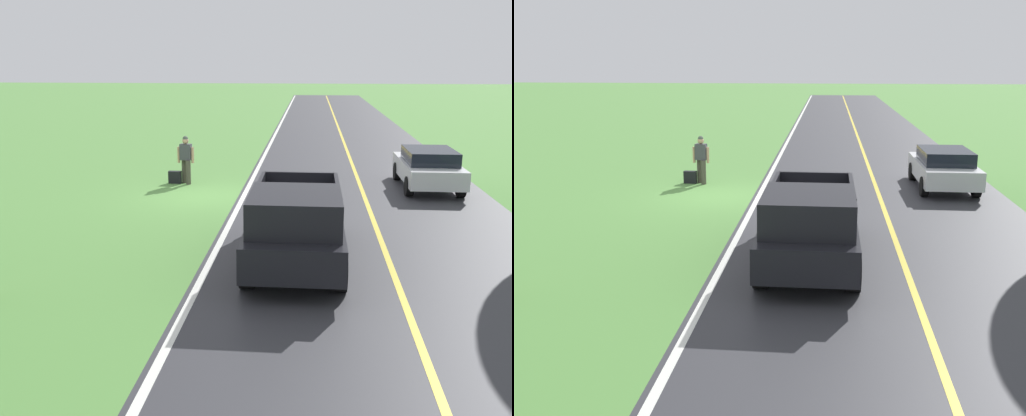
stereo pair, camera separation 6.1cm
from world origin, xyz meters
TOP-DOWN VIEW (x-y plane):
  - ground_plane at (0.00, 0.00)m, footprint 200.00×200.00m
  - road_surface at (-5.24, 0.00)m, footprint 8.37×120.00m
  - lane_edge_line at (-1.24, 0.00)m, footprint 0.16×117.60m
  - lane_centre_line at (-5.24, 0.00)m, footprint 0.14×117.60m
  - hitchhiker_walking at (1.10, -2.09)m, footprint 0.62×0.53m
  - suitcase_carried at (1.52, -2.03)m, footprint 0.47×0.23m
  - pickup_truck_passing at (-3.14, 6.58)m, footprint 2.11×5.40m
  - sedan_near_oncoming at (-7.56, -2.04)m, footprint 1.94×4.40m

SIDE VIEW (x-z plane):
  - ground_plane at x=0.00m, z-range 0.00..0.00m
  - road_surface at x=-5.24m, z-range 0.00..0.00m
  - lane_edge_line at x=-1.24m, z-range 0.00..0.01m
  - lane_centre_line at x=-5.24m, z-range 0.00..0.01m
  - suitcase_carried at x=1.52m, z-range 0.00..0.46m
  - sedan_near_oncoming at x=-7.56m, z-range 0.05..1.46m
  - pickup_truck_passing at x=-3.14m, z-range 0.06..1.88m
  - hitchhiker_walking at x=1.10m, z-range 0.11..1.85m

